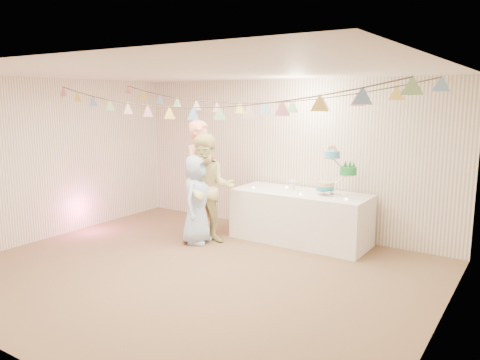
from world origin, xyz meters
The scene contains 23 objects.
floor centered at (0.00, 0.00, 0.00)m, with size 6.00×6.00×0.00m, color brown.
ceiling centered at (0.00, 0.00, 2.60)m, with size 6.00×6.00×0.00m, color beige.
back_wall centered at (0.00, 2.50, 1.30)m, with size 6.00×6.00×0.00m, color white.
front_wall centered at (0.00, -2.50, 1.30)m, with size 6.00×6.00×0.00m, color white.
left_wall centered at (-3.00, 0.00, 1.30)m, with size 5.00×5.00×0.00m, color white.
right_wall centered at (3.00, 0.00, 1.30)m, with size 5.00×5.00×0.00m, color white.
table centered at (0.57, 2.01, 0.41)m, with size 2.17×0.87×0.82m, color white.
cake_stand centered at (1.12, 2.06, 1.10)m, with size 0.63×0.37×0.71m, color silver, non-canonical shape.
cake_bottom centered at (0.97, 2.00, 0.84)m, with size 0.31×0.31×0.15m, color teal, non-canonical shape.
cake_middle centered at (1.30, 2.15, 1.11)m, with size 0.27×0.27×0.22m, color #1A7B35, non-canonical shape.
cake_top_tier centered at (1.06, 2.03, 1.38)m, with size 0.25×0.25×0.19m, color #45ABDB, non-canonical shape.
platter centered at (-0.07, 1.96, 0.76)m, with size 0.37×0.37×0.02m, color white.
posy centered at (0.39, 2.06, 0.84)m, with size 0.15×0.15×0.18m, color white, non-canonical shape.
person_adult_a centered at (-0.94, 1.39, 0.97)m, with size 0.71×0.46×1.93m, color #F49B7F.
person_adult_b centered at (-0.63, 1.14, 0.87)m, with size 0.84×0.66×1.74m, color #D6CC84.
person_child centered at (-0.78, 1.04, 0.71)m, with size 0.69×0.45×1.42m, color #A6C3EB.
bunting_back centered at (0.00, 1.10, 2.35)m, with size 5.60×1.10×0.40m, color pink, non-canonical shape.
bunting_front centered at (0.00, -0.20, 2.32)m, with size 5.60×0.90×0.36m, color #72A5E5, non-canonical shape.
tealight_0 centered at (-0.23, 1.86, 0.83)m, with size 0.04×0.04×0.03m, color #FFD88C.
tealight_1 centered at (0.22, 2.19, 0.83)m, with size 0.04×0.04×0.03m, color #FFD88C.
tealight_2 centered at (0.67, 1.79, 0.83)m, with size 0.04×0.04×0.03m, color #FFD88C.
tealight_3 centered at (0.92, 2.23, 0.83)m, with size 0.04×0.04×0.03m, color #FFD88C.
tealight_4 centered at (1.39, 1.83, 0.83)m, with size 0.04×0.04×0.03m, color #FFD88C.
Camera 1 is at (3.76, -4.60, 2.30)m, focal length 35.00 mm.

